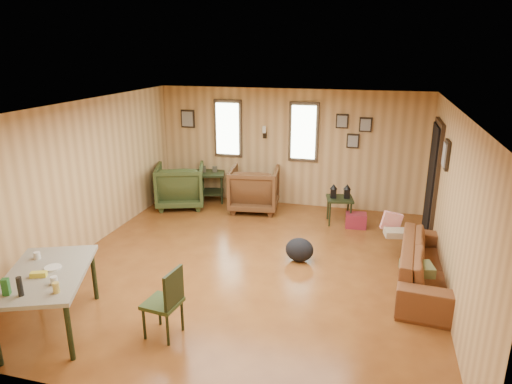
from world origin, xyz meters
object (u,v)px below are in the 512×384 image
(end_table, at_px, (210,181))
(sofa, at_px, (432,259))
(dining_table, at_px, (46,278))
(recliner_brown, at_px, (254,187))
(side_table, at_px, (340,197))
(recliner_green, at_px, (180,183))

(end_table, bearing_deg, sofa, -32.40)
(sofa, xyz_separation_m, dining_table, (-4.38, -2.22, 0.25))
(sofa, bearing_deg, end_table, 62.28)
(recliner_brown, bearing_deg, end_table, -23.22)
(side_table, bearing_deg, recliner_brown, 170.44)
(recliner_green, bearing_deg, recliner_brown, 166.99)
(sofa, xyz_separation_m, side_table, (-1.45, 2.11, 0.11))
(recliner_brown, height_order, side_table, recliner_brown)
(sofa, bearing_deg, recliner_green, 69.49)
(end_table, bearing_deg, side_table, -11.86)
(dining_table, bearing_deg, sofa, 4.47)
(recliner_brown, relative_size, end_table, 1.25)
(recliner_green, height_order, dining_table, recliner_green)
(recliner_brown, bearing_deg, sofa, 135.29)
(recliner_green, height_order, side_table, recliner_green)
(sofa, height_order, recliner_brown, recliner_brown)
(recliner_brown, distance_m, recliner_green, 1.55)
(recliner_green, xyz_separation_m, end_table, (0.47, 0.47, -0.05))
(sofa, relative_size, recliner_brown, 2.17)
(recliner_brown, relative_size, recliner_green, 1.00)
(recliner_green, distance_m, end_table, 0.67)
(side_table, bearing_deg, recliner_green, 178.02)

